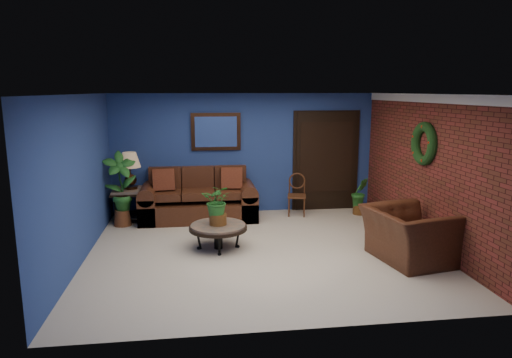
{
  "coord_description": "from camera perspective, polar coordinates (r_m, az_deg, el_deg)",
  "views": [
    {
      "loc": [
        -1.01,
        -6.95,
        2.56
      ],
      "look_at": [
        -0.02,
        0.55,
        1.08
      ],
      "focal_mm": 32.0,
      "sensor_mm": 36.0,
      "label": 1
    }
  ],
  "objects": [
    {
      "name": "armchair",
      "position": [
        7.33,
        18.51,
        -6.67
      ],
      "size": [
        1.28,
        1.41,
        0.8
      ],
      "primitive_type": "imported",
      "rotation": [
        0.0,
        0.0,
        1.75
      ],
      "color": "#4A2315",
      "rests_on": "ground"
    },
    {
      "name": "wall_mirror",
      "position": [
        9.46,
        -5.03,
        5.91
      ],
      "size": [
        1.02,
        0.06,
        0.77
      ],
      "primitive_type": "cube",
      "color": "#3D2112",
      "rests_on": "wall_back"
    },
    {
      "name": "wall_back",
      "position": [
        9.59,
        -1.41,
        3.2
      ],
      "size": [
        5.5,
        0.04,
        2.5
      ],
      "primitive_type": "cube",
      "color": "navy",
      "rests_on": "ground"
    },
    {
      "name": "side_chair",
      "position": [
        9.52,
        5.13,
        -1.56
      ],
      "size": [
        0.44,
        0.44,
        0.87
      ],
      "rotation": [
        0.0,
        0.0,
        -0.23
      ],
      "color": "#502B16",
      "rests_on": "ground"
    },
    {
      "name": "table_lamp",
      "position": [
        9.21,
        -15.48,
        1.56
      ],
      "size": [
        0.42,
        0.42,
        0.7
      ],
      "color": "#3D2112",
      "rests_on": "end_table"
    },
    {
      "name": "wall_left",
      "position": [
        7.28,
        -21.21,
        -0.06
      ],
      "size": [
        0.04,
        5.0,
        2.5
      ],
      "primitive_type": "cube",
      "color": "navy",
      "rests_on": "ground"
    },
    {
      "name": "crown_molding",
      "position": [
        7.89,
        20.99,
        9.39
      ],
      "size": [
        0.03,
        5.0,
        0.14
      ],
      "primitive_type": "cube",
      "color": "white",
      "rests_on": "wall_right_brick"
    },
    {
      "name": "ceiling",
      "position": [
        7.02,
        0.75,
        10.56
      ],
      "size": [
        5.5,
        5.0,
        0.02
      ],
      "primitive_type": "cube",
      "color": "silver",
      "rests_on": "wall_back"
    },
    {
      "name": "coffee_table",
      "position": [
        7.51,
        -4.76,
        -6.11
      ],
      "size": [
        0.95,
        0.95,
        0.41
      ],
      "rotation": [
        0.0,
        0.0,
        -0.28
      ],
      "color": "#4E4A44",
      "rests_on": "ground"
    },
    {
      "name": "floor",
      "position": [
        7.48,
        0.7,
        -8.98
      ],
      "size": [
        5.5,
        5.5,
        0.0
      ],
      "primitive_type": "plane",
      "color": "beige",
      "rests_on": "ground"
    },
    {
      "name": "tall_plant",
      "position": [
        9.02,
        -16.56,
        -0.87
      ],
      "size": [
        0.72,
        0.59,
        1.43
      ],
      "color": "brown",
      "rests_on": "ground"
    },
    {
      "name": "wall_right_brick",
      "position": [
        8.01,
        20.6,
        0.92
      ],
      "size": [
        0.04,
        5.0,
        2.5
      ],
      "primitive_type": "cube",
      "color": "maroon",
      "rests_on": "ground"
    },
    {
      "name": "sofa",
      "position": [
        9.31,
        -7.19,
        -2.84
      ],
      "size": [
        2.31,
        1.0,
        1.04
      ],
      "color": "#4A2315",
      "rests_on": "ground"
    },
    {
      "name": "closet_door",
      "position": [
        9.93,
        8.71,
        2.17
      ],
      "size": [
        1.44,
        0.06,
        2.18
      ],
      "primitive_type": "cube",
      "color": "black",
      "rests_on": "wall_back"
    },
    {
      "name": "floor_plant",
      "position": [
        9.75,
        12.84,
        -2.01
      ],
      "size": [
        0.38,
        0.32,
        0.79
      ],
      "color": "brown",
      "rests_on": "ground"
    },
    {
      "name": "wreath",
      "position": [
        7.96,
        20.26,
        4.17
      ],
      "size": [
        0.16,
        0.72,
        0.72
      ],
      "primitive_type": "torus",
      "rotation": [
        0.0,
        1.57,
        0.0
      ],
      "color": "black",
      "rests_on": "wall_right_brick"
    },
    {
      "name": "end_table",
      "position": [
        9.32,
        -15.29,
        -2.1
      ],
      "size": [
        0.72,
        0.72,
        0.65
      ],
      "color": "#4E4A44",
      "rests_on": "ground"
    },
    {
      "name": "coffee_plant",
      "position": [
        7.4,
        -4.81,
        -2.99
      ],
      "size": [
        0.58,
        0.54,
        0.67
      ],
      "color": "brown",
      "rests_on": "coffee_table"
    }
  ]
}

